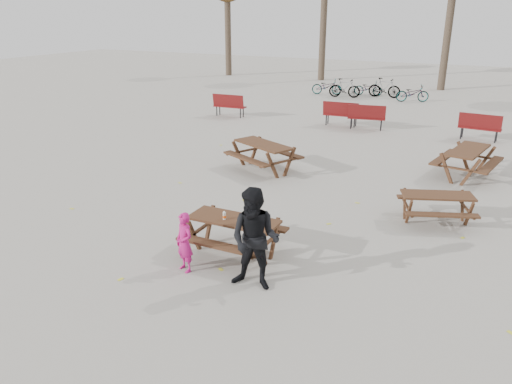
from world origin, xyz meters
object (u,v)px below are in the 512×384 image
at_px(adult, 255,240).
at_px(picnic_table_north, 263,157).
at_px(food_tray, 242,221).
at_px(soda_bottle, 224,216).
at_px(child, 184,242).
at_px(picnic_table_far, 467,163).
at_px(main_picnic_table, 234,227).
at_px(picnic_table_east, 436,208).

bearing_deg(adult, picnic_table_north, 107.33).
distance_m(food_tray, adult, 1.13).
height_order(soda_bottle, adult, adult).
bearing_deg(child, soda_bottle, 90.12).
distance_m(child, picnic_table_far, 9.31).
bearing_deg(main_picnic_table, soda_bottle, -140.20).
height_order(food_tray, adult, adult).
xyz_separation_m(main_picnic_table, adult, (0.94, -0.95, 0.34)).
bearing_deg(soda_bottle, main_picnic_table, 39.80).
bearing_deg(picnic_table_east, main_picnic_table, -155.29).
distance_m(food_tray, soda_bottle, 0.38).
relative_size(soda_bottle, child, 0.15).
height_order(soda_bottle, picnic_table_far, soda_bottle).
height_order(soda_bottle, picnic_table_east, soda_bottle).
bearing_deg(child, picnic_table_far, 85.41).
height_order(food_tray, soda_bottle, soda_bottle).
relative_size(adult, picnic_table_far, 0.94).
xyz_separation_m(food_tray, picnic_table_north, (-2.06, 5.33, -0.37)).
height_order(food_tray, picnic_table_far, picnic_table_far).
relative_size(soda_bottle, picnic_table_north, 0.09).
relative_size(soda_bottle, picnic_table_far, 0.09).
bearing_deg(child, picnic_table_east, 71.30).
xyz_separation_m(adult, picnic_table_north, (-2.77, 6.20, -0.50)).
relative_size(main_picnic_table, picnic_table_far, 0.92).
xyz_separation_m(child, adult, (1.45, 0.04, 0.35)).
bearing_deg(picnic_table_far, main_picnic_table, 163.66).
bearing_deg(picnic_table_far, soda_bottle, 163.17).
bearing_deg(picnic_table_east, soda_bottle, -155.49).
height_order(main_picnic_table, adult, adult).
relative_size(main_picnic_table, picnic_table_east, 1.14).
bearing_deg(picnic_table_north, picnic_table_far, 45.59).
relative_size(picnic_table_east, picnic_table_far, 0.81).
xyz_separation_m(main_picnic_table, child, (-0.51, -0.99, -0.01)).
distance_m(main_picnic_table, food_tray, 0.32).
bearing_deg(picnic_table_east, adult, -139.95).
relative_size(food_tray, child, 0.16).
bearing_deg(picnic_table_east, picnic_table_far, 64.22).
bearing_deg(soda_bottle, child, -112.58).
distance_m(soda_bottle, picnic_table_north, 5.64).
relative_size(soda_bottle, adult, 0.09).
bearing_deg(picnic_table_far, child, 163.70).
height_order(main_picnic_table, picnic_table_far, picnic_table_far).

